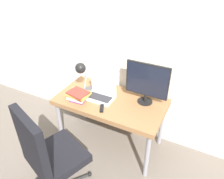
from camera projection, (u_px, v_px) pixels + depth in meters
The scene contains 9 objects.
ground_plane at pixel (98, 160), 2.75m from camera, with size 12.00×12.00×0.00m, color #70665B.
wall_back at pixel (126, 42), 2.61m from camera, with size 8.00×0.05×2.60m.
desk at pixel (111, 104), 2.66m from camera, with size 1.31×0.68×0.71m.
laptop at pixel (101, 94), 2.65m from camera, with size 0.34×0.23×0.24m.
monitor at pixel (147, 82), 2.45m from camera, with size 0.50×0.18×0.50m.
desk_lamp at pixel (82, 72), 2.53m from camera, with size 0.13×0.30×0.45m.
office_chair at pixel (47, 153), 2.06m from camera, with size 0.65×0.65×1.11m.
book_stack at pixel (78, 95), 2.60m from camera, with size 0.27×0.22×0.12m.
tv_remote at pixel (102, 108), 2.47m from camera, with size 0.09×0.14×0.02m.
Camera 1 is at (0.99, -1.56, 2.23)m, focal length 35.00 mm.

